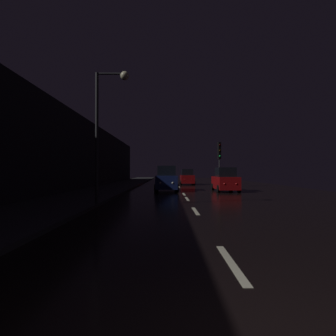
{
  "coord_description": "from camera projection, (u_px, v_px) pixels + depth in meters",
  "views": [
    {
      "loc": [
        -1.22,
        -2.1,
        1.78
      ],
      "look_at": [
        -1.16,
        20.62,
        2.04
      ],
      "focal_mm": 28.15,
      "sensor_mm": 36.0,
      "label": 1
    }
  ],
  "objects": [
    {
      "name": "traffic_light_far_right",
      "position": [
        219.0,
        154.0,
        29.78
      ],
      "size": [
        0.36,
        0.48,
        5.04
      ],
      "rotation": [
        0.0,
        0.0,
        -1.39
      ],
      "color": "#38383A",
      "rests_on": "ground"
    },
    {
      "name": "car_approaching_headlights",
      "position": [
        166.0,
        179.0,
        23.78
      ],
      "size": [
        2.05,
        4.45,
        2.24
      ],
      "rotation": [
        0.0,
        0.0,
        -1.57
      ],
      "color": "#141E51",
      "rests_on": "ground"
    },
    {
      "name": "car_distant_taillights",
      "position": [
        186.0,
        178.0,
        34.47
      ],
      "size": [
        1.85,
        4.01,
        2.02
      ],
      "rotation": [
        0.0,
        0.0,
        1.57
      ],
      "color": "maroon",
      "rests_on": "ground"
    },
    {
      "name": "sidewalk_left",
      "position": [
        111.0,
        188.0,
        26.56
      ],
      "size": [
        4.4,
        84.0,
        0.15
      ],
      "primitive_type": "cube",
      "color": "#28282B",
      "rests_on": "ground"
    },
    {
      "name": "streetlamp_overhead",
      "position": [
        106.0,
        116.0,
        13.23
      ],
      "size": [
        1.7,
        0.44,
        6.81
      ],
      "color": "#2D2D30",
      "rests_on": "ground"
    },
    {
      "name": "car_parked_right_far",
      "position": [
        224.0,
        180.0,
        23.08
      ],
      "size": [
        1.91,
        4.14,
        2.08
      ],
      "rotation": [
        0.0,
        0.0,
        1.57
      ],
      "color": "maroon",
      "rests_on": "ground"
    },
    {
      "name": "lane_centerline",
      "position": [
        187.0,
        199.0,
        16.56
      ],
      "size": [
        0.16,
        26.29,
        0.01
      ],
      "color": "beige",
      "rests_on": "ground"
    },
    {
      "name": "ground",
      "position": [
        179.0,
        189.0,
        26.58
      ],
      "size": [
        26.2,
        84.0,
        0.02
      ],
      "primitive_type": "cube",
      "color": "black"
    },
    {
      "name": "building_facade_left",
      "position": [
        73.0,
        152.0,
        23.09
      ],
      "size": [
        0.8,
        63.0,
        6.86
      ],
      "primitive_type": "cube",
      "color": "black",
      "rests_on": "ground"
    }
  ]
}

